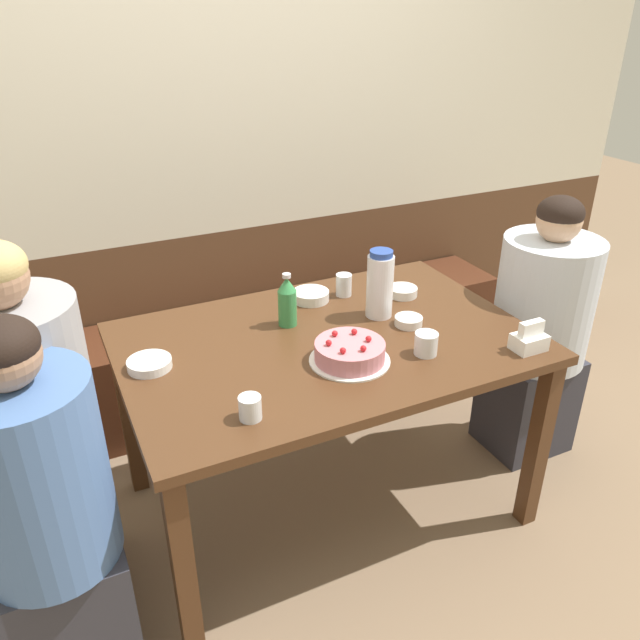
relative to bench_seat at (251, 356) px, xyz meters
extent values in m
plane|color=#846B51|center=(0.00, -0.83, -0.23)|extent=(12.00, 12.00, 0.00)
cube|color=brown|center=(0.00, 0.22, 0.17)|extent=(4.80, 0.04, 0.82)
cube|color=silver|center=(0.00, 0.22, 1.42)|extent=(4.80, 0.04, 1.68)
cube|color=#472314|center=(0.00, 0.00, 0.00)|extent=(2.68, 0.38, 0.47)
cube|color=#4C2D19|center=(0.00, -0.83, 0.49)|extent=(1.40, 0.93, 0.03)
cube|color=#4C2D19|center=(-0.65, -1.25, 0.12)|extent=(0.06, 0.06, 0.71)
cube|color=#4C2D19|center=(0.65, -1.25, 0.12)|extent=(0.06, 0.06, 0.71)
cube|color=#4C2D19|center=(-0.65, -0.41, 0.12)|extent=(0.06, 0.06, 0.71)
cube|color=#4C2D19|center=(0.65, -0.41, 0.12)|extent=(0.06, 0.06, 0.71)
cylinder|color=white|center=(0.00, -1.00, 0.51)|extent=(0.26, 0.26, 0.01)
cylinder|color=#C67A84|center=(0.00, -1.00, 0.55)|extent=(0.23, 0.23, 0.06)
sphere|color=red|center=(-0.05, -1.04, 0.59)|extent=(0.02, 0.02, 0.02)
sphere|color=red|center=(0.01, -1.06, 0.59)|extent=(0.02, 0.02, 0.02)
sphere|color=red|center=(0.06, -1.01, 0.59)|extent=(0.02, 0.02, 0.02)
sphere|color=red|center=(0.04, -0.95, 0.59)|extent=(0.02, 0.02, 0.02)
sphere|color=red|center=(-0.02, -0.93, 0.59)|extent=(0.02, 0.02, 0.02)
sphere|color=red|center=(-0.07, -0.98, 0.59)|extent=(0.02, 0.02, 0.02)
cylinder|color=white|center=(0.25, -0.75, 0.63)|extent=(0.10, 0.10, 0.23)
cylinder|color=#28479E|center=(0.25, -0.75, 0.76)|extent=(0.08, 0.08, 0.02)
cylinder|color=#388E4C|center=(-0.08, -0.67, 0.58)|extent=(0.07, 0.07, 0.13)
cone|color=#388E4C|center=(-0.08, -0.67, 0.67)|extent=(0.07, 0.07, 0.05)
cylinder|color=silver|center=(-0.08, -0.67, 0.70)|extent=(0.03, 0.03, 0.01)
cube|color=white|center=(0.58, -1.19, 0.54)|extent=(0.11, 0.08, 0.05)
cube|color=white|center=(0.58, -1.19, 0.59)|extent=(0.09, 0.03, 0.05)
cylinder|color=white|center=(0.43, -0.64, 0.53)|extent=(0.12, 0.12, 0.04)
cylinder|color=white|center=(0.31, -0.87, 0.53)|extent=(0.10, 0.10, 0.03)
cylinder|color=white|center=(0.08, -0.52, 0.53)|extent=(0.14, 0.14, 0.04)
cylinder|color=white|center=(-0.59, -0.76, 0.53)|extent=(0.14, 0.14, 0.03)
cylinder|color=silver|center=(0.22, -0.54, 0.56)|extent=(0.06, 0.06, 0.09)
cylinder|color=silver|center=(0.25, -1.06, 0.55)|extent=(0.08, 0.08, 0.08)
cylinder|color=silver|center=(-0.40, -1.15, 0.55)|extent=(0.07, 0.07, 0.07)
cube|color=#33333D|center=(0.96, -0.87, -0.01)|extent=(0.34, 0.30, 0.45)
cylinder|color=silver|center=(0.96, -0.87, 0.48)|extent=(0.39, 0.39, 0.52)
sphere|color=tan|center=(0.96, -0.87, 0.81)|extent=(0.17, 0.17, 0.17)
ellipsoid|color=black|center=(0.96, -0.87, 0.84)|extent=(0.18, 0.18, 0.13)
cube|color=#33333D|center=(-0.96, -0.80, -0.01)|extent=(0.34, 0.30, 0.45)
cylinder|color=#99999E|center=(-0.96, -0.80, 0.52)|extent=(0.38, 0.38, 0.61)
cube|color=#33333D|center=(-0.96, -1.11, -0.01)|extent=(0.34, 0.30, 0.45)
cylinder|color=#4C70AD|center=(-0.96, -1.11, 0.49)|extent=(0.36, 0.36, 0.55)
sphere|color=#A87A5B|center=(-0.96, -1.11, 0.84)|extent=(0.17, 0.17, 0.17)
ellipsoid|color=black|center=(-0.96, -1.11, 0.87)|extent=(0.17, 0.17, 0.13)
camera|label=1|loc=(-0.84, -2.52, 1.56)|focal=35.00mm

